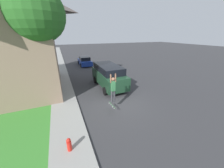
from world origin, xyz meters
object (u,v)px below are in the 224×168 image
at_px(skateboarder, 113,88).
at_px(fire_hydrant, 69,145).
at_px(car_down_street, 85,61).
at_px(lawn_tree_near, 37,15).
at_px(suv_parked, 109,75).
at_px(skateboard, 112,105).

height_order(skateboarder, fire_hydrant, skateboarder).
relative_size(car_down_street, skateboarder, 2.08).
height_order(lawn_tree_near, skateboarder, lawn_tree_near).
bearing_deg(lawn_tree_near, suv_parked, 12.02).
xyz_separation_m(lawn_tree_near, skateboard, (3.62, -2.99, -5.42)).
xyz_separation_m(car_down_street, fire_hydrant, (-4.00, -16.22, -0.24)).
bearing_deg(car_down_street, lawn_tree_near, -112.91).
distance_m(suv_parked, skateboard, 4.32).
relative_size(suv_parked, skateboard, 5.89).
distance_m(suv_parked, fire_hydrant, 7.54).
relative_size(lawn_tree_near, fire_hydrant, 11.73).
xyz_separation_m(lawn_tree_near, skateboarder, (3.75, -2.83, -4.27)).
bearing_deg(car_down_street, skateboard, -94.35).
height_order(suv_parked, skateboard, suv_parked).
height_order(skateboard, fire_hydrant, fire_hydrant).
relative_size(car_down_street, fire_hydrant, 6.29).
distance_m(lawn_tree_near, skateboard, 7.17).
bearing_deg(lawn_tree_near, skateboard, -39.52).
bearing_deg(suv_parked, skateboarder, -107.39).
bearing_deg(skateboard, fire_hydrant, -144.04).
bearing_deg(skateboard, car_down_street, 85.65).
distance_m(lawn_tree_near, fire_hydrant, 7.52).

